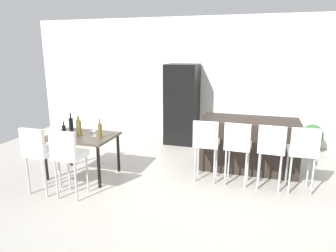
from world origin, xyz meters
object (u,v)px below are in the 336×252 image
(wine_bottle_inner, at_px, (79,128))
(wine_glass_far, at_px, (90,124))
(bar_chair_middle, at_px, (238,144))
(dining_table, at_px, (82,140))
(wine_bottle_left, at_px, (64,132))
(bar_chair_far, at_px, (303,149))
(kitchen_island, at_px, (248,144))
(bar_chair_right, at_px, (271,147))
(wine_bottle_corner, at_px, (100,130))
(refrigerator, at_px, (182,104))
(potted_plant, at_px, (312,137))
(wine_glass_end, at_px, (94,129))
(wine_bottle_middle, at_px, (78,126))
(bar_chair_left, at_px, (206,141))
(wine_bottle_near, at_px, (71,124))
(dining_chair_far, at_px, (68,153))
(dining_chair_near, at_px, (39,150))
(wine_glass_right, at_px, (101,126))

(wine_bottle_inner, xyz_separation_m, wine_glass_far, (-0.02, 0.37, -0.01))
(bar_chair_middle, relative_size, dining_table, 0.94)
(wine_bottle_left, bearing_deg, bar_chair_far, 10.93)
(kitchen_island, distance_m, bar_chair_right, 0.93)
(wine_bottle_corner, relative_size, refrigerator, 0.18)
(dining_table, relative_size, potted_plant, 1.76)
(kitchen_island, xyz_separation_m, wine_bottle_left, (-2.85, -1.53, 0.40))
(bar_chair_right, xyz_separation_m, wine_glass_end, (-2.84, -0.41, 0.17))
(wine_bottle_inner, xyz_separation_m, wine_bottle_left, (-0.12, -0.25, -0.01))
(wine_bottle_middle, xyz_separation_m, wine_glass_far, (0.11, 0.20, 0.01))
(bar_chair_middle, distance_m, wine_glass_far, 2.61)
(dining_table, relative_size, wine_bottle_left, 3.79)
(kitchen_island, xyz_separation_m, bar_chair_left, (-0.65, -0.82, 0.24))
(wine_bottle_corner, relative_size, wine_bottle_near, 1.04)
(refrigerator, bearing_deg, wine_bottle_inner, -114.74)
(bar_chair_far, bearing_deg, dining_chair_far, -160.16)
(wine_bottle_inner, relative_size, wine_bottle_middle, 1.14)
(dining_table, bearing_deg, potted_plant, 31.42)
(potted_plant, bearing_deg, kitchen_island, -136.45)
(bar_chair_left, height_order, dining_chair_far, same)
(bar_chair_left, bearing_deg, wine_glass_end, -167.44)
(wine_bottle_middle, distance_m, potted_plant, 4.74)
(bar_chair_far, relative_size, wine_bottle_corner, 3.22)
(wine_glass_end, bearing_deg, kitchen_island, 26.39)
(dining_chair_near, height_order, wine_glass_far, dining_chair_near)
(kitchen_island, relative_size, dining_chair_near, 1.65)
(bar_chair_right, height_order, wine_bottle_near, wine_bottle_near)
(dining_chair_far, height_order, wine_glass_far, dining_chair_far)
(dining_chair_near, xyz_separation_m, wine_bottle_inner, (0.25, 0.73, 0.18))
(wine_glass_right, bearing_deg, refrigerator, 68.48)
(wine_bottle_near, bearing_deg, potted_plant, 26.95)
(bar_chair_middle, xyz_separation_m, dining_chair_far, (-2.33, -1.19, 0.00))
(bar_chair_right, xyz_separation_m, potted_plant, (0.88, 2.01, -0.32))
(kitchen_island, distance_m, potted_plant, 1.73)
(kitchen_island, distance_m, dining_table, 3.00)
(bar_chair_left, relative_size, dining_table, 0.94)
(bar_chair_right, distance_m, wine_bottle_near, 3.45)
(bar_chair_middle, distance_m, wine_bottle_near, 2.94)
(wine_bottle_near, bearing_deg, bar_chair_far, 2.77)
(wine_bottle_corner, bearing_deg, refrigerator, 73.21)
(wine_glass_end, relative_size, potted_plant, 0.27)
(wine_bottle_near, xyz_separation_m, wine_bottle_left, (0.23, -0.52, 0.00))
(wine_bottle_near, height_order, refrigerator, refrigerator)
(bar_chair_middle, bearing_deg, bar_chair_left, -179.99)
(wine_glass_right, bearing_deg, wine_glass_end, -93.70)
(wine_bottle_middle, distance_m, refrigerator, 2.64)
(dining_chair_far, xyz_separation_m, wine_glass_far, (-0.28, 1.09, 0.17))
(dining_chair_far, xyz_separation_m, wine_bottle_corner, (0.13, 0.72, 0.17))
(wine_glass_right, bearing_deg, bar_chair_far, 3.59)
(wine_bottle_corner, height_order, wine_bottle_inner, wine_bottle_inner)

